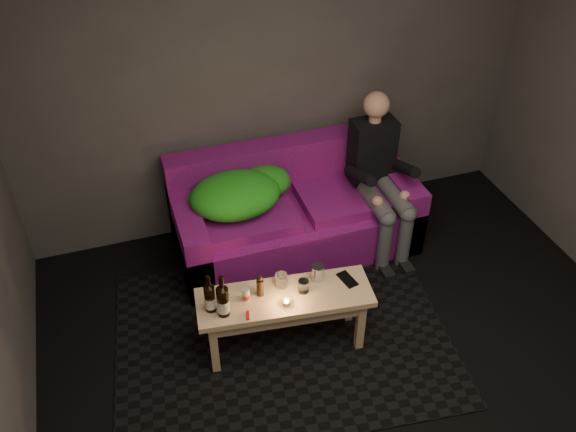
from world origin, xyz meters
name	(u,v)px	position (x,y,z in m)	size (l,w,h in m)	color
floor	(394,431)	(0.00, 0.00, 0.00)	(4.50, 4.50, 0.00)	black
room	(387,154)	(0.00, 0.47, 1.64)	(4.50, 4.50, 4.50)	silver
rug	(283,337)	(-0.40, 0.89, 0.01)	(2.23, 1.62, 0.01)	black
sofa	(293,214)	(-0.01, 1.81, 0.29)	(1.84, 0.83, 0.79)	#690E65
green_blanket	(240,192)	(-0.43, 1.81, 0.60)	(0.81, 0.55, 0.28)	green
person	(379,173)	(0.62, 1.66, 0.64)	(0.33, 0.76, 1.23)	black
coffee_table	(285,304)	(-0.40, 0.84, 0.37)	(1.15, 0.48, 0.46)	#E8BF88
beer_bottle_a	(210,298)	(-0.87, 0.86, 0.56)	(0.07, 0.07, 0.28)	black
beer_bottle_b	(223,301)	(-0.80, 0.80, 0.57)	(0.08, 0.08, 0.31)	black
salt_shaker	(246,295)	(-0.64, 0.87, 0.50)	(0.04, 0.04, 0.10)	silver
pepper_mill	(260,288)	(-0.55, 0.89, 0.52)	(0.05, 0.05, 0.12)	black
tumbler_back	(281,280)	(-0.40, 0.93, 0.50)	(0.08, 0.08, 0.09)	white
tealight	(286,302)	(-0.42, 0.76, 0.48)	(0.05, 0.05, 0.04)	white
tumbler_front	(303,286)	(-0.28, 0.83, 0.50)	(0.07, 0.07, 0.09)	white
steel_cup	(318,273)	(-0.16, 0.91, 0.51)	(0.08, 0.08, 0.11)	#B5B7BC
smartphone	(347,279)	(0.03, 0.84, 0.46)	(0.08, 0.15, 0.01)	black
red_lighter	(248,315)	(-0.67, 0.74, 0.46)	(0.02, 0.07, 0.01)	red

